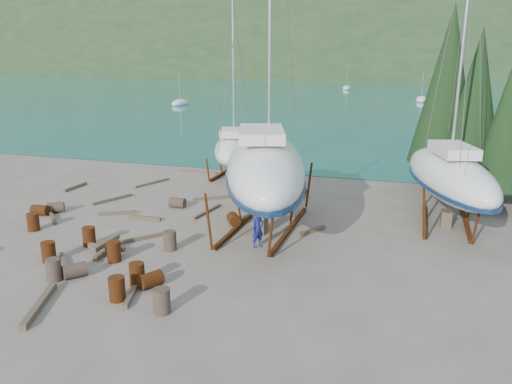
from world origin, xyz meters
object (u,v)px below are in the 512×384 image
(small_sailboat_shore, at_px, (232,149))
(worker, at_px, (258,229))
(large_sailboat_near, at_px, (265,166))
(large_sailboat_far, at_px, (450,175))

(small_sailboat_shore, bearing_deg, worker, -81.33)
(large_sailboat_near, relative_size, worker, 11.44)
(worker, bearing_deg, large_sailboat_far, -20.44)
(large_sailboat_near, relative_size, large_sailboat_far, 1.26)
(large_sailboat_near, bearing_deg, small_sailboat_shore, 100.41)
(large_sailboat_near, distance_m, large_sailboat_far, 9.38)
(large_sailboat_far, height_order, worker, large_sailboat_far)
(large_sailboat_near, height_order, worker, large_sailboat_near)
(large_sailboat_far, relative_size, worker, 9.09)
(large_sailboat_far, bearing_deg, worker, -160.29)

